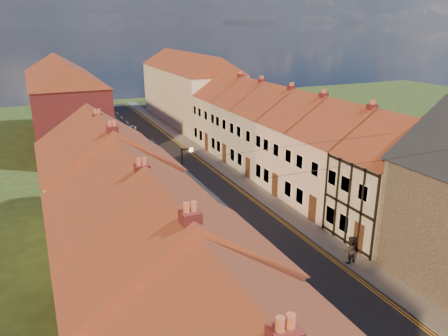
{
  "coord_description": "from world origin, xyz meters",
  "views": [
    {
      "loc": [
        -13.35,
        -8.47,
        14.55
      ],
      "look_at": [
        0.24,
        21.88,
        3.5
      ],
      "focal_mm": 35.0,
      "sensor_mm": 36.0,
      "label": 1
    }
  ],
  "objects": [
    {
      "name": "block_left_far",
      "position": [
        -9.3,
        50.0,
        5.29
      ],
      "size": [
        8.3,
        24.2,
        10.5
      ],
      "color": "maroon",
      "rests_on": "ground"
    },
    {
      "name": "cottage_r_pink",
      "position": [
        9.3,
        28.9,
        4.47
      ],
      "size": [
        8.3,
        6.0,
        9.0
      ],
      "color": "#ACAAA3",
      "rests_on": "ground"
    },
    {
      "name": "car_far",
      "position": [
        -2.05,
        35.83,
        0.56
      ],
      "size": [
        2.02,
        3.99,
        1.11
      ],
      "primitive_type": "imported",
      "rotation": [
        0.0,
        0.0,
        0.12
      ],
      "color": "navy",
      "rests_on": "ground"
    },
    {
      "name": "pavement_left",
      "position": [
        -4.4,
        30.0,
        0.06
      ],
      "size": [
        1.8,
        90.0,
        0.12
      ],
      "primitive_type": "cube",
      "color": "gray",
      "rests_on": "ground"
    },
    {
      "name": "cottage_l_brick_mid",
      "position": [
        -9.3,
        18.05,
        4.53
      ],
      "size": [
        8.3,
        5.7,
        9.1
      ],
      "color": "#FFD3C9",
      "rests_on": "ground"
    },
    {
      "name": "road",
      "position": [
        0.0,
        30.0,
        0.01
      ],
      "size": [
        7.0,
        90.0,
        0.02
      ],
      "primitive_type": "cube",
      "color": "black",
      "rests_on": "ground"
    },
    {
      "name": "cottage_r_cream_far",
      "position": [
        9.3,
        39.7,
        4.47
      ],
      "size": [
        8.3,
        6.0,
        9.0
      ],
      "color": "beige",
      "rests_on": "ground"
    },
    {
      "name": "cottage_l_pink",
      "position": [
        -9.3,
        23.85,
        4.37
      ],
      "size": [
        8.3,
        6.3,
        8.8
      ],
      "color": "#FFD3C9",
      "rests_on": "ground"
    },
    {
      "name": "cottage_r_cream_mid",
      "position": [
        9.3,
        23.5,
        4.48
      ],
      "size": [
        8.3,
        5.2,
        9.0
      ],
      "color": "#FFD3C9",
      "rests_on": "ground"
    },
    {
      "name": "lamppost",
      "position": [
        -3.81,
        20.0,
        3.54
      ],
      "size": [
        0.88,
        0.15,
        6.0
      ],
      "color": "black",
      "rests_on": "pavement_left"
    },
    {
      "name": "cottage_l_cream",
      "position": [
        -9.3,
        5.55,
        4.52
      ],
      "size": [
        8.3,
        6.3,
        9.1
      ],
      "color": "beige",
      "rests_on": "ground"
    },
    {
      "name": "block_right_far",
      "position": [
        9.3,
        55.0,
        5.29
      ],
      "size": [
        8.3,
        24.2,
        10.5
      ],
      "color": "beige",
      "rests_on": "ground"
    },
    {
      "name": "cottage_l_white",
      "position": [
        -9.3,
        11.95,
        4.37
      ],
      "size": [
        8.3,
        6.9,
        8.8
      ],
      "color": "maroon",
      "rests_on": "ground"
    },
    {
      "name": "cottage_r_tudor",
      "position": [
        9.27,
        12.7,
        4.47
      ],
      "size": [
        8.3,
        5.2,
        9.0
      ],
      "color": "beige",
      "rests_on": "ground"
    },
    {
      "name": "cottage_r_white_near",
      "position": [
        9.3,
        18.1,
        4.47
      ],
      "size": [
        8.3,
        6.0,
        9.0
      ],
      "color": "#FFD3C9",
      "rests_on": "ground"
    },
    {
      "name": "pavement_right",
      "position": [
        4.4,
        30.0,
        0.06
      ],
      "size": [
        1.8,
        90.0,
        0.12
      ],
      "primitive_type": "cube",
      "color": "gray",
      "rests_on": "ground"
    },
    {
      "name": "car_near",
      "position": [
        -1.5,
        6.85,
        0.63
      ],
      "size": [
        2.5,
        3.98,
        1.26
      ],
      "primitive_type": "imported",
      "rotation": [
        0.0,
        0.0,
        -0.29
      ],
      "color": "black",
      "rests_on": "ground"
    },
    {
      "name": "pedestrian_right",
      "position": [
        3.83,
        10.56,
        1.02
      ],
      "size": [
        0.92,
        0.75,
        1.8
      ],
      "primitive_type": "imported",
      "rotation": [
        0.0,
        0.0,
        3.22
      ],
      "color": "black",
      "rests_on": "pavement_right"
    },
    {
      "name": "cottage_r_white_far",
      "position": [
        9.3,
        34.3,
        4.48
      ],
      "size": [
        8.3,
        5.2,
        9.0
      ],
      "color": "#ACAAA3",
      "rests_on": "ground"
    },
    {
      "name": "car_distant",
      "position": [
        -1.5,
        50.01,
        0.58
      ],
      "size": [
        3.11,
        4.55,
        1.16
      ],
      "primitive_type": "imported",
      "rotation": [
        0.0,
        0.0,
        -0.31
      ],
      "color": "#9FA2A6",
      "rests_on": "ground"
    }
  ]
}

